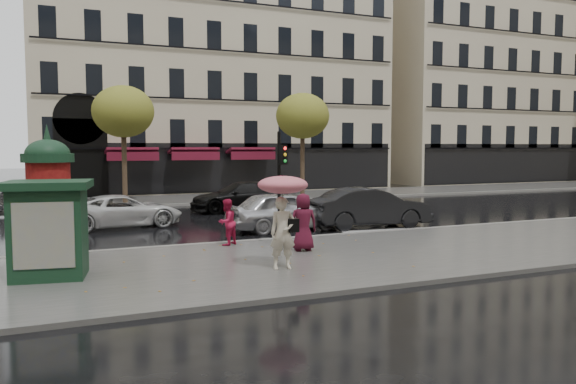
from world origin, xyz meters
name	(u,v)px	position (x,y,z in m)	size (l,w,h in m)	color
ground	(280,261)	(0.00, 0.00, 0.00)	(160.00, 160.00, 0.00)	black
near_sidewalk	(287,262)	(0.00, -0.50, 0.06)	(90.00, 7.00, 0.12)	#474744
far_sidewalk	(158,200)	(0.00, 19.00, 0.06)	(90.00, 6.00, 0.12)	#474744
near_kerb	(246,242)	(0.00, 3.00, 0.07)	(90.00, 0.25, 0.14)	slate
far_kerb	(168,205)	(0.00, 16.00, 0.07)	(90.00, 0.25, 0.14)	slate
zebra_crossing	(319,214)	(6.00, 9.60, 0.01)	(3.60, 11.75, 0.01)	silver
bldg_far_corner	(206,46)	(6.00, 30.00, 11.31)	(26.00, 14.00, 22.90)	#B7A88C
bldg_far_right	(480,66)	(34.00, 30.00, 11.31)	(24.00, 14.00, 22.90)	#B7A88C
tree_far_left	(123,112)	(-2.00, 18.00, 5.17)	(3.40, 3.40, 6.64)	#38281C
tree_far_right	(303,116)	(9.00, 18.00, 5.17)	(3.40, 3.40, 6.64)	#38281C
woman_umbrella	(283,206)	(-0.55, -1.49, 1.74)	(1.28, 1.28, 2.46)	beige
woman_red	(227,222)	(-0.84, 2.40, 0.85)	(0.71, 0.56, 1.47)	#B9163E
man_burgundy	(303,222)	(0.98, 0.58, 0.98)	(0.84, 0.55, 1.72)	#4B0F21
morris_column	(49,194)	(-5.98, 2.40, 1.91)	(1.39, 1.39, 3.74)	#13321E
traffic_light	(281,177)	(0.73, 1.73, 2.29)	(0.26, 0.35, 3.58)	black
newsstand	(49,228)	(-6.01, -0.18, 1.31)	(2.16, 1.92, 2.31)	#13321E
car_silver	(283,211)	(2.34, 5.32, 0.77)	(1.82, 4.51, 1.54)	silver
car_darkgrey	(370,208)	(5.86, 4.74, 0.80)	(1.69, 4.86, 1.60)	black
car_white	(122,211)	(-3.29, 8.67, 0.66)	(2.19, 4.76, 1.32)	silver
car_black	(241,197)	(2.92, 12.24, 0.74)	(2.08, 5.11, 1.48)	black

